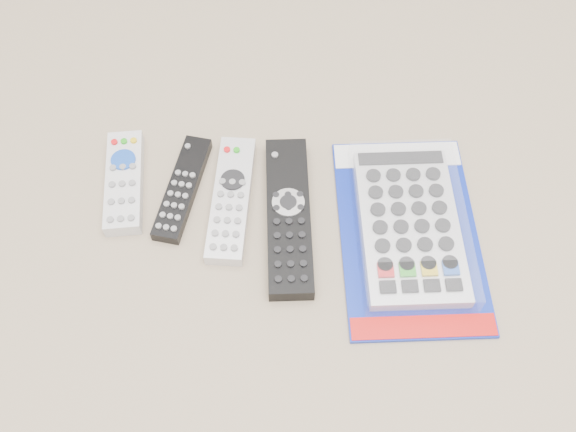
# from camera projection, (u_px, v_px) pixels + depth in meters

# --- Properties ---
(remote_small_grey) EXTENTS (0.07, 0.16, 0.02)m
(remote_small_grey) POSITION_uv_depth(u_px,v_px,m) (124.00, 182.00, 0.86)
(remote_small_grey) COLOR silver
(remote_small_grey) RESTS_ON ground
(remote_slim_black) EXTENTS (0.06, 0.17, 0.02)m
(remote_slim_black) POSITION_uv_depth(u_px,v_px,m) (182.00, 189.00, 0.86)
(remote_slim_black) COLOR black
(remote_slim_black) RESTS_ON ground
(remote_silver_dvd) EXTENTS (0.05, 0.19, 0.02)m
(remote_silver_dvd) POSITION_uv_depth(u_px,v_px,m) (231.00, 199.00, 0.85)
(remote_silver_dvd) COLOR silver
(remote_silver_dvd) RESTS_ON ground
(remote_large_black) EXTENTS (0.08, 0.24, 0.03)m
(remote_large_black) POSITION_uv_depth(u_px,v_px,m) (289.00, 216.00, 0.83)
(remote_large_black) COLOR black
(remote_large_black) RESTS_ON ground
(jumbo_remote_packaged) EXTENTS (0.21, 0.31, 0.04)m
(jumbo_remote_packaged) POSITION_uv_depth(u_px,v_px,m) (410.00, 225.00, 0.82)
(jumbo_remote_packaged) COLOR #0E249D
(jumbo_remote_packaged) RESTS_ON ground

